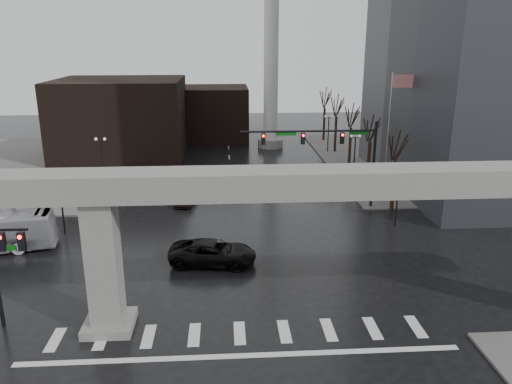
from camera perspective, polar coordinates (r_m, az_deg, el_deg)
The scene contains 23 objects.
ground at distance 28.42m, azimuth -1.96°, elevation -14.71°, with size 160.00×160.00×0.00m, color black.
sidewalk_ne at distance 67.43m, azimuth 19.68°, elevation 3.39°, with size 28.00×36.00×0.15m, color #615F5D.
sidewalk_nw at distance 66.94m, azimuth -25.91°, elevation 2.56°, with size 28.00×36.00×0.15m, color #615F5D.
elevated_guideway at distance 25.53m, azimuth 0.73°, elevation -1.40°, with size 48.00×2.60×8.70m.
building_far_left at distance 68.20m, azimuth -15.14°, elevation 8.17°, with size 16.00×14.00×10.00m, color black.
building_far_mid at distance 76.93m, azimuth -4.76°, elevation 8.91°, with size 10.00×10.00×8.00m, color black.
smokestack at distance 70.45m, azimuth 1.75°, elevation 15.84°, with size 3.60×3.60×30.00m.
signal_mast_arm at distance 44.93m, azimuth 8.76°, elevation 5.20°, with size 12.12×0.43×8.00m.
signal_left_pole at distance 29.35m, azimuth -26.92°, elevation -6.69°, with size 2.30×0.30×6.00m.
flagpole_assembly at distance 49.36m, azimuth 15.29°, elevation 7.88°, with size 2.06×0.12×12.00m.
lamp_right_0 at distance 42.26m, azimuth 15.97°, elevation 0.67°, with size 1.22×0.32×5.11m.
lamp_right_1 at distance 55.22m, azimuth 11.23°, elevation 4.81°, with size 1.22×0.32×5.11m.
lamp_right_2 at distance 68.59m, azimuth 8.29°, elevation 7.34°, with size 1.22×0.32×5.11m.
lamp_left_0 at distance 41.86m, azimuth -21.47°, elevation -0.04°, with size 1.22×0.32×5.11m.
lamp_left_1 at distance 54.91m, azimuth -17.24°, elevation 4.29°, with size 1.22×0.32×5.11m.
lamp_left_2 at distance 68.34m, azimuth -14.63°, elevation 6.93°, with size 1.22×0.32×5.11m.
tree_right_0 at distance 46.42m, azimuth 15.49°, elevation 1.29°, with size 1.09×1.58×7.50m.
tree_right_1 at distance 53.77m, azimuth 12.79°, elevation 3.69°, with size 1.09×1.61×7.67m.
tree_right_2 at distance 61.29m, azimuth 10.73°, elevation 5.51°, with size 1.10×1.63×7.85m.
tree_right_3 at distance 68.91m, azimuth 9.12°, elevation 6.93°, with size 1.11×1.66×8.02m.
tree_right_4 at distance 76.61m, azimuth 7.82°, elevation 8.06°, with size 1.12×1.69×8.19m.
pickup_truck at distance 34.82m, azimuth -4.96°, elevation -6.91°, with size 2.76×5.98×1.66m, color black.
far_car at distance 47.39m, azimuth -7.99°, elevation -0.57°, with size 1.63×4.04×1.38m, color black.
Camera 1 is at (-0.63, -24.12, 15.03)m, focal length 35.00 mm.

